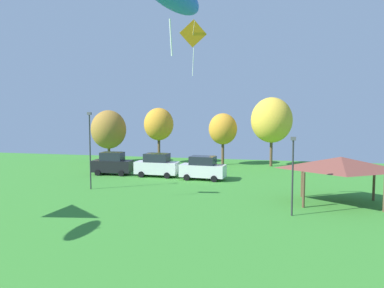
# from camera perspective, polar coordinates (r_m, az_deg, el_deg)

# --- Properties ---
(kite_flying_0) EXTENTS (1.91, 0.66, 3.92)m
(kite_flying_0) POSITION_cam_1_polar(r_m,az_deg,el_deg) (29.96, 0.16, 14.95)
(kite_flying_0) COLOR orange
(parked_car_leftmost) EXTENTS (4.42, 2.25, 2.48)m
(parked_car_leftmost) POSITION_cam_1_polar(r_m,az_deg,el_deg) (45.44, -11.12, -2.73)
(parked_car_leftmost) COLOR black
(parked_car_leftmost) RESTS_ON ground
(parked_car_second_from_left) EXTENTS (4.63, 2.15, 2.49)m
(parked_car_second_from_left) POSITION_cam_1_polar(r_m,az_deg,el_deg) (43.48, -4.95, -2.99)
(parked_car_second_from_left) COLOR silver
(parked_car_second_from_left) RESTS_ON ground
(parked_car_third_from_left) EXTENTS (4.69, 2.34, 2.42)m
(parked_car_third_from_left) POSITION_cam_1_polar(r_m,az_deg,el_deg) (41.41, 1.53, -3.41)
(parked_car_third_from_left) COLOR silver
(parked_car_third_from_left) RESTS_ON ground
(park_pavilion) EXTENTS (7.07, 4.85, 3.60)m
(park_pavilion) POSITION_cam_1_polar(r_m,az_deg,el_deg) (32.65, 20.16, -2.60)
(park_pavilion) COLOR brown
(park_pavilion) RESTS_ON ground
(light_post_0) EXTENTS (0.36, 0.20, 6.91)m
(light_post_0) POSITION_cam_1_polar(r_m,az_deg,el_deg) (37.36, -14.13, -0.33)
(light_post_0) COLOR #2D2D33
(light_post_0) RESTS_ON ground
(light_post_1) EXTENTS (0.36, 0.20, 5.35)m
(light_post_1) POSITION_cam_1_polar(r_m,az_deg,el_deg) (28.05, 13.95, -3.67)
(light_post_1) COLOR #2D2D33
(light_post_1) RESTS_ON ground
(treeline_tree_0) EXTENTS (4.69, 4.69, 7.06)m
(treeline_tree_0) POSITION_cam_1_polar(r_m,az_deg,el_deg) (55.58, -11.63, 2.00)
(treeline_tree_0) COLOR brown
(treeline_tree_0) RESTS_ON ground
(treeline_tree_1) EXTENTS (3.91, 3.91, 7.36)m
(treeline_tree_1) POSITION_cam_1_polar(r_m,az_deg,el_deg) (53.90, -4.69, 2.77)
(treeline_tree_1) COLOR brown
(treeline_tree_1) RESTS_ON ground
(treeline_tree_2) EXTENTS (3.66, 3.66, 6.67)m
(treeline_tree_2) POSITION_cam_1_polar(r_m,az_deg,el_deg) (52.46, 4.36, 2.10)
(treeline_tree_2) COLOR brown
(treeline_tree_2) RESTS_ON ground
(treeline_tree_3) EXTENTS (5.17, 5.17, 8.67)m
(treeline_tree_3) POSITION_cam_1_polar(r_m,az_deg,el_deg) (51.90, 11.11, 3.30)
(treeline_tree_3) COLOR brown
(treeline_tree_3) RESTS_ON ground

